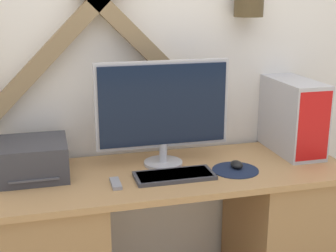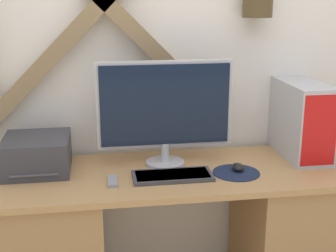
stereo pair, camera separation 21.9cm
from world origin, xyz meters
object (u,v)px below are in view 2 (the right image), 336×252
(keyboard, at_px, (173,176))
(remote_control, at_px, (113,181))
(computer_tower, at_px, (301,120))
(mouse, at_px, (238,167))
(printer, at_px, (37,154))
(monitor, at_px, (165,108))

(keyboard, xyz_separation_m, remote_control, (-0.28, -0.02, -0.00))
(computer_tower, bearing_deg, mouse, -155.67)
(mouse, xyz_separation_m, remote_control, (-0.60, -0.05, -0.01))
(computer_tower, xyz_separation_m, remote_control, (-0.99, -0.23, -0.19))
(printer, bearing_deg, mouse, -9.37)
(monitor, bearing_deg, mouse, -24.36)
(monitor, relative_size, remote_control, 5.37)
(mouse, relative_size, computer_tower, 0.19)
(monitor, relative_size, computer_tower, 1.55)
(monitor, height_order, remote_control, monitor)
(printer, bearing_deg, remote_control, -30.78)
(computer_tower, bearing_deg, keyboard, -163.82)
(computer_tower, distance_m, remote_control, 1.03)
(keyboard, bearing_deg, computer_tower, 16.18)
(monitor, xyz_separation_m, remote_control, (-0.27, -0.20, -0.28))
(mouse, bearing_deg, remote_control, -175.14)
(computer_tower, distance_m, printer, 1.34)
(monitor, bearing_deg, remote_control, -143.19)
(monitor, distance_m, remote_control, 0.44)
(monitor, xyz_separation_m, mouse, (0.33, -0.15, -0.27))
(keyboard, height_order, computer_tower, computer_tower)
(printer, relative_size, remote_control, 2.59)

